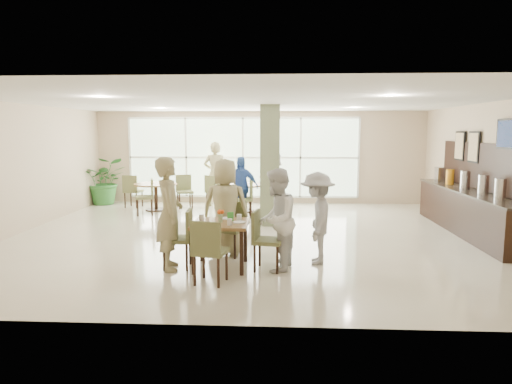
{
  "coord_description": "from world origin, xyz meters",
  "views": [
    {
      "loc": [
        0.64,
        -9.43,
        2.2
      ],
      "look_at": [
        0.2,
        -1.2,
        1.1
      ],
      "focal_mm": 32.0,
      "sensor_mm": 36.0,
      "label": 1
    }
  ],
  "objects_px": {
    "round_table_right": "(243,190)",
    "adult_b": "(273,181)",
    "teen_right": "(276,220)",
    "adult_standing": "(215,174)",
    "round_table_left": "(156,189)",
    "teen_left": "(169,214)",
    "adult_a": "(240,187)",
    "teen_far": "(226,207)",
    "buffet_counter": "(468,208)",
    "main_table": "(221,229)",
    "potted_plant": "(105,181)",
    "teen_standing": "(317,218)"
  },
  "relations": [
    {
      "from": "round_table_right",
      "to": "adult_b",
      "type": "bearing_deg",
      "value": -2.82
    },
    {
      "from": "teen_right",
      "to": "adult_standing",
      "type": "relative_size",
      "value": 0.86
    },
    {
      "from": "adult_b",
      "to": "round_table_left",
      "type": "bearing_deg",
      "value": -105.87
    },
    {
      "from": "teen_left",
      "to": "adult_a",
      "type": "distance_m",
      "value": 4.56
    },
    {
      "from": "teen_right",
      "to": "adult_b",
      "type": "height_order",
      "value": "adult_b"
    },
    {
      "from": "round_table_right",
      "to": "teen_right",
      "type": "bearing_deg",
      "value": -79.74
    },
    {
      "from": "round_table_right",
      "to": "teen_far",
      "type": "distance_m",
      "value": 4.51
    },
    {
      "from": "round_table_right",
      "to": "teen_far",
      "type": "bearing_deg",
      "value": -89.23
    },
    {
      "from": "round_table_right",
      "to": "teen_left",
      "type": "xyz_separation_m",
      "value": [
        -0.74,
        -5.37,
        0.33
      ]
    },
    {
      "from": "adult_b",
      "to": "teen_far",
      "type": "bearing_deg",
      "value": -24.04
    },
    {
      "from": "buffet_counter",
      "to": "teen_left",
      "type": "distance_m",
      "value": 6.5
    },
    {
      "from": "main_table",
      "to": "teen_left",
      "type": "height_order",
      "value": "teen_left"
    },
    {
      "from": "round_table_left",
      "to": "teen_far",
      "type": "xyz_separation_m",
      "value": [
        2.51,
        -4.55,
        0.27
      ]
    },
    {
      "from": "potted_plant",
      "to": "adult_a",
      "type": "xyz_separation_m",
      "value": [
        4.27,
        -1.89,
        0.07
      ]
    },
    {
      "from": "round_table_right",
      "to": "buffet_counter",
      "type": "xyz_separation_m",
      "value": [
        5.08,
        -2.48,
        -0.02
      ]
    },
    {
      "from": "round_table_left",
      "to": "teen_standing",
      "type": "distance_m",
      "value": 6.44
    },
    {
      "from": "potted_plant",
      "to": "teen_right",
      "type": "bearing_deg",
      "value": -50.57
    },
    {
      "from": "teen_standing",
      "to": "adult_standing",
      "type": "xyz_separation_m",
      "value": [
        -2.52,
        5.75,
        0.18
      ]
    },
    {
      "from": "potted_plant",
      "to": "buffet_counter",
      "type": "bearing_deg",
      "value": -20.54
    },
    {
      "from": "adult_standing",
      "to": "teen_left",
      "type": "bearing_deg",
      "value": 91.4
    },
    {
      "from": "round_table_left",
      "to": "adult_standing",
      "type": "height_order",
      "value": "adult_standing"
    },
    {
      "from": "main_table",
      "to": "potted_plant",
      "type": "bearing_deg",
      "value": 124.56
    },
    {
      "from": "teen_right",
      "to": "teen_standing",
      "type": "xyz_separation_m",
      "value": [
        0.67,
        0.42,
        -0.05
      ]
    },
    {
      "from": "buffet_counter",
      "to": "potted_plant",
      "type": "distance_m",
      "value": 9.98
    },
    {
      "from": "round_table_right",
      "to": "adult_standing",
      "type": "bearing_deg",
      "value": 136.52
    },
    {
      "from": "main_table",
      "to": "adult_standing",
      "type": "relative_size",
      "value": 0.46
    },
    {
      "from": "buffet_counter",
      "to": "teen_standing",
      "type": "height_order",
      "value": "buffet_counter"
    },
    {
      "from": "teen_left",
      "to": "teen_standing",
      "type": "distance_m",
      "value": 2.42
    },
    {
      "from": "main_table",
      "to": "buffet_counter",
      "type": "relative_size",
      "value": 0.19
    },
    {
      "from": "round_table_left",
      "to": "potted_plant",
      "type": "relative_size",
      "value": 0.84
    },
    {
      "from": "round_table_right",
      "to": "potted_plant",
      "type": "distance_m",
      "value": 4.39
    },
    {
      "from": "adult_b",
      "to": "main_table",
      "type": "bearing_deg",
      "value": -22.52
    },
    {
      "from": "round_table_right",
      "to": "teen_left",
      "type": "relative_size",
      "value": 0.62
    },
    {
      "from": "main_table",
      "to": "teen_standing",
      "type": "height_order",
      "value": "teen_standing"
    },
    {
      "from": "round_table_right",
      "to": "adult_b",
      "type": "height_order",
      "value": "adult_b"
    },
    {
      "from": "teen_standing",
      "to": "teen_right",
      "type": "bearing_deg",
      "value": -53.71
    },
    {
      "from": "potted_plant",
      "to": "adult_b",
      "type": "distance_m",
      "value": 5.21
    },
    {
      "from": "round_table_left",
      "to": "teen_standing",
      "type": "height_order",
      "value": "teen_standing"
    },
    {
      "from": "teen_right",
      "to": "adult_a",
      "type": "bearing_deg",
      "value": -155.87
    },
    {
      "from": "teen_right",
      "to": "adult_a",
      "type": "distance_m",
      "value": 4.57
    },
    {
      "from": "teen_standing",
      "to": "main_table",
      "type": "bearing_deg",
      "value": -73.29
    },
    {
      "from": "teen_left",
      "to": "potted_plant",
      "type": "bearing_deg",
      "value": 14.02
    },
    {
      "from": "adult_a",
      "to": "adult_standing",
      "type": "bearing_deg",
      "value": 109.29
    },
    {
      "from": "teen_left",
      "to": "adult_b",
      "type": "relative_size",
      "value": 1.07
    },
    {
      "from": "teen_right",
      "to": "teen_left",
      "type": "bearing_deg",
      "value": -77.24
    },
    {
      "from": "main_table",
      "to": "round_table_left",
      "type": "distance_m",
      "value": 5.89
    },
    {
      "from": "teen_left",
      "to": "buffet_counter",
      "type": "bearing_deg",
      "value": -78.55
    },
    {
      "from": "round_table_left",
      "to": "round_table_right",
      "type": "height_order",
      "value": "same"
    },
    {
      "from": "teen_standing",
      "to": "potted_plant",
      "type": "bearing_deg",
      "value": -131.06
    },
    {
      "from": "round_table_right",
      "to": "adult_a",
      "type": "xyz_separation_m",
      "value": [
        0.01,
        -0.87,
        0.2
      ]
    }
  ]
}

